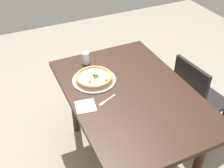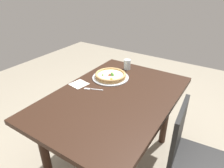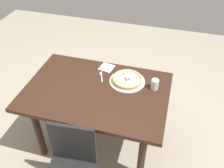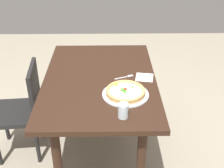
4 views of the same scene
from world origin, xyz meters
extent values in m
plane|color=#9E937F|center=(0.00, 0.00, 0.00)|extent=(6.00, 6.00, 0.00)
cube|color=#331E14|center=(0.00, 0.00, 0.75)|extent=(1.35, 0.92, 0.04)
cylinder|color=#331E14|center=(-0.53, -0.31, 0.37)|extent=(0.07, 0.07, 0.73)
cylinder|color=#331E14|center=(0.53, -0.31, 0.37)|extent=(0.07, 0.07, 0.73)
cylinder|color=#331E14|center=(-0.53, 0.31, 0.37)|extent=(0.07, 0.07, 0.73)
cylinder|color=#331E14|center=(0.53, 0.31, 0.37)|extent=(0.07, 0.07, 0.73)
cylinder|color=black|center=(-0.15, -0.92, 0.20)|extent=(0.04, 0.04, 0.41)
cylinder|color=black|center=(0.15, -0.55, 0.20)|extent=(0.04, 0.04, 0.41)
cylinder|color=black|center=(-0.18, -0.58, 0.20)|extent=(0.04, 0.04, 0.41)
cube|color=black|center=(0.00, -0.74, 0.43)|extent=(0.43, 0.43, 0.04)
cube|color=black|center=(-0.02, -0.55, 0.66)|extent=(0.38, 0.06, 0.42)
cylinder|color=silver|center=(0.25, 0.20, 0.78)|extent=(0.35, 0.35, 0.01)
cylinder|color=tan|center=(0.25, 0.20, 0.79)|extent=(0.29, 0.29, 0.02)
cylinder|color=beige|center=(0.25, 0.20, 0.80)|extent=(0.26, 0.26, 0.01)
torus|color=tan|center=(0.25, 0.20, 0.81)|extent=(0.30, 0.30, 0.02)
sphere|color=#4C9E38|center=(0.20, 0.25, 0.81)|extent=(0.02, 0.02, 0.02)
sphere|color=#E58C7F|center=(0.23, 0.20, 0.81)|extent=(0.02, 0.02, 0.02)
sphere|color=maroon|center=(0.24, 0.20, 0.81)|extent=(0.02, 0.02, 0.02)
sphere|color=gold|center=(0.17, 0.13, 0.81)|extent=(0.03, 0.03, 0.03)
sphere|color=#4C9E38|center=(0.25, 0.17, 0.81)|extent=(0.03, 0.03, 0.03)
sphere|color=#4C9E38|center=(0.27, 0.19, 0.81)|extent=(0.02, 0.02, 0.02)
cube|color=silver|center=(0.00, 0.17, 0.77)|extent=(0.05, 0.11, 0.00)
cube|color=silver|center=(-0.03, 0.25, 0.77)|extent=(0.04, 0.05, 0.00)
cylinder|color=silver|center=(0.52, 0.17, 0.82)|extent=(0.07, 0.07, 0.10)
cube|color=white|center=(-0.01, 0.37, 0.77)|extent=(0.16, 0.16, 0.00)
camera|label=1|loc=(-1.42, 0.81, 2.10)|focal=44.50mm
camera|label=2|loc=(-1.18, -0.75, 1.63)|focal=32.08mm
camera|label=3|loc=(0.62, -1.63, 2.29)|focal=39.24mm
camera|label=4|loc=(2.10, 0.07, 1.97)|focal=47.39mm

